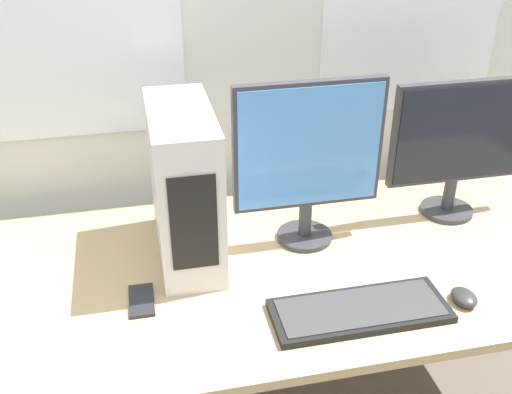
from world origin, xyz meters
name	(u,v)px	position (x,y,z in m)	size (l,w,h in m)	color
wall_back	(252,15)	(0.00, 0.99, 1.35)	(8.00, 0.07, 2.70)	silver
desk	(292,276)	(0.00, 0.43, 0.72)	(2.09, 0.86, 0.76)	tan
pc_tower	(185,186)	(-0.29, 0.55, 0.99)	(0.17, 0.42, 0.45)	silver
monitor_main	(308,156)	(0.07, 0.55, 1.05)	(0.44, 0.17, 0.51)	#333338
monitor_right_near	(459,142)	(0.58, 0.60, 1.02)	(0.45, 0.17, 0.45)	#333338
keyboard	(360,311)	(0.11, 0.18, 0.78)	(0.46, 0.17, 0.02)	black
mouse	(464,297)	(0.40, 0.16, 0.78)	(0.06, 0.08, 0.03)	#2D2D2D
cell_phone	(142,301)	(-0.44, 0.34, 0.77)	(0.07, 0.13, 0.01)	#232328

